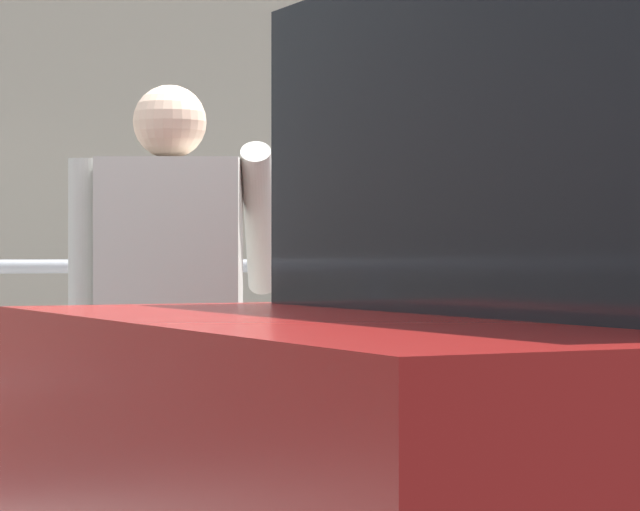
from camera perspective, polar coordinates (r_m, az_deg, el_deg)
parking_meter at (r=4.39m, az=2.00°, el=-0.32°), size 0.16×0.17×1.53m
pedestrian_at_meter at (r=4.39m, az=-5.77°, el=-2.61°), size 0.72×0.47×1.62m
background_railing at (r=6.63m, az=-6.98°, el=-2.91°), size 24.06×0.06×1.10m
backdrop_wall at (r=8.81m, az=-11.59°, el=2.21°), size 32.00×0.50×3.20m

